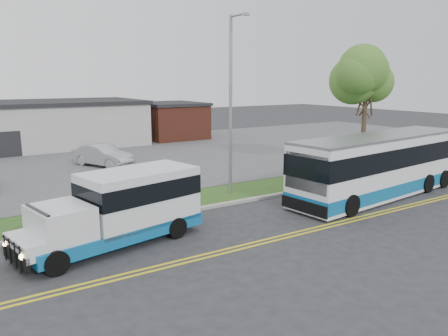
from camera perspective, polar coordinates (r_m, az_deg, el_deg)
ground at (r=20.65m, az=-1.90°, el=-6.30°), size 140.00×140.00×0.00m
lane_line_north at (r=17.63m, az=4.56°, el=-9.50°), size 70.00×0.12×0.01m
lane_line_south at (r=17.40m, az=5.17°, el=-9.79°), size 70.00×0.12×0.01m
curb at (r=21.54m, az=-3.39°, el=-5.35°), size 80.00×0.30×0.15m
verge at (r=23.08m, az=-5.57°, el=-4.30°), size 80.00×3.30×0.10m
parking_lot at (r=35.94m, az=-15.81°, el=1.02°), size 80.00×25.00×0.10m
commercial_building at (r=44.32m, az=-27.24°, el=4.88°), size 25.40×10.40×4.35m
brick_wing at (r=47.78m, az=-6.95°, el=6.18°), size 6.30×7.30×3.90m
tree_east at (r=31.18m, az=18.13°, el=10.74°), size 5.20×5.20×8.33m
streetlight_near at (r=23.59m, az=0.96°, el=8.88°), size 0.35×1.53×9.50m
shuttle_bus at (r=17.51m, az=-12.99°, el=-4.77°), size 7.57×3.72×2.79m
transit_bus at (r=25.26m, az=19.64°, el=0.32°), size 12.40×4.00×3.38m
pedestrian at (r=22.47m, az=-11.20°, el=-2.60°), size 0.71×0.59×1.65m
parked_car_a at (r=32.99m, az=-15.52°, el=1.61°), size 3.65×5.03×1.58m
grocery_bag_left at (r=22.31m, az=-11.62°, el=-4.49°), size 0.32×0.32×0.32m
grocery_bag_right at (r=22.96m, az=-10.66°, el=-3.99°), size 0.32×0.32×0.32m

